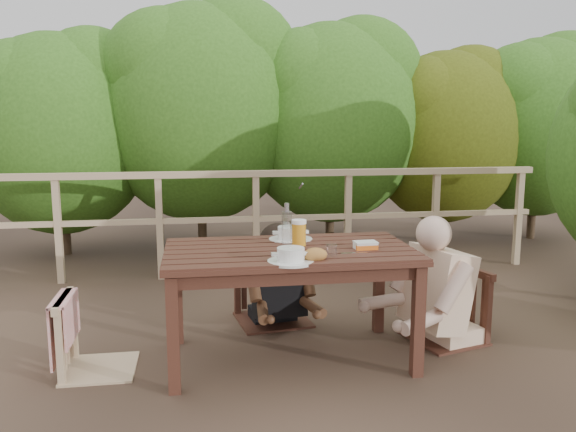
{
  "coord_description": "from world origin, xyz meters",
  "views": [
    {
      "loc": [
        -0.55,
        -3.4,
        1.49
      ],
      "look_at": [
        0.0,
        0.05,
        0.9
      ],
      "focal_mm": 36.1,
      "sensor_mm": 36.0,
      "label": 1
    }
  ],
  "objects": [
    {
      "name": "chair_left",
      "position": [
        -1.15,
        0.01,
        0.44
      ],
      "size": [
        0.44,
        0.44,
        0.87
      ],
      "primitive_type": "cube",
      "rotation": [
        0.0,
        0.0,
        1.57
      ],
      "color": "tan",
      "rests_on": "ground"
    },
    {
      "name": "soup_far",
      "position": [
        0.05,
        0.27,
        0.74
      ],
      "size": [
        0.29,
        0.29,
        0.1
      ],
      "primitive_type": "cylinder",
      "color": "silver",
      "rests_on": "table"
    },
    {
      "name": "chair_right",
      "position": [
        1.09,
        0.15,
        0.46
      ],
      "size": [
        0.57,
        0.57,
        0.93
      ],
      "primitive_type": "cube",
      "rotation": [
        0.0,
        0.0,
        -1.3
      ],
      "color": "#381D14",
      "rests_on": "ground"
    },
    {
      "name": "butter_tub",
      "position": [
        0.45,
        -0.09,
        0.73
      ],
      "size": [
        0.14,
        0.1,
        0.06
      ],
      "primitive_type": "cube",
      "rotation": [
        0.0,
        0.0,
        0.03
      ],
      "color": "white",
      "rests_on": "table"
    },
    {
      "name": "bread_roll",
      "position": [
        0.1,
        -0.3,
        0.74
      ],
      "size": [
        0.13,
        0.1,
        0.08
      ],
      "primitive_type": "ellipsoid",
      "color": "#B27834",
      "rests_on": "table"
    },
    {
      "name": "table",
      "position": [
        0.0,
        0.0,
        0.35
      ],
      "size": [
        1.5,
        0.85,
        0.7
      ],
      "primitive_type": "cube",
      "color": "#381D14",
      "rests_on": "ground"
    },
    {
      "name": "bottle",
      "position": [
        0.0,
        0.11,
        0.83
      ],
      "size": [
        0.07,
        0.07,
        0.28
      ],
      "primitive_type": "cylinder",
      "color": "white",
      "rests_on": "table"
    },
    {
      "name": "chair_far",
      "position": [
        -0.01,
        0.69,
        0.51
      ],
      "size": [
        0.58,
        0.58,
        1.02
      ],
      "primitive_type": "cube",
      "rotation": [
        0.0,
        0.0,
        0.15
      ],
      "color": "#381D14",
      "rests_on": "ground"
    },
    {
      "name": "tumbler",
      "position": [
        0.21,
        -0.23,
        0.73
      ],
      "size": [
        0.07,
        0.07,
        0.08
      ],
      "primitive_type": "cylinder",
      "color": "white",
      "rests_on": "table"
    },
    {
      "name": "railing",
      "position": [
        0.0,
        2.0,
        0.51
      ],
      "size": [
        5.6,
        0.1,
        1.01
      ],
      "primitive_type": "cube",
      "color": "tan",
      "rests_on": "ground"
    },
    {
      "name": "hedge_row",
      "position": [
        0.4,
        3.2,
        1.9
      ],
      "size": [
        6.6,
        1.6,
        3.8
      ],
      "primitive_type": null,
      "color": "#2D5617",
      "rests_on": "ground"
    },
    {
      "name": "ground",
      "position": [
        0.0,
        0.0,
        0.0
      ],
      "size": [
        60.0,
        60.0,
        0.0
      ],
      "primitive_type": "plane",
      "color": "#4C3729",
      "rests_on": "ground"
    },
    {
      "name": "soup_near",
      "position": [
        -0.04,
        -0.31,
        0.74
      ],
      "size": [
        0.26,
        0.26,
        0.09
      ],
      "primitive_type": "cylinder",
      "color": "silver",
      "rests_on": "table"
    },
    {
      "name": "woman",
      "position": [
        -0.01,
        0.71,
        0.58
      ],
      "size": [
        0.55,
        0.64,
        1.16
      ],
      "primitive_type": null,
      "rotation": [
        0.0,
        0.0,
        3.29
      ],
      "color": "black",
      "rests_on": "ground"
    },
    {
      "name": "beer_glass",
      "position": [
        0.07,
        0.07,
        0.78
      ],
      "size": [
        0.09,
        0.09,
        0.18
      ],
      "primitive_type": "cylinder",
      "color": "orange",
      "rests_on": "table"
    },
    {
      "name": "diner_right",
      "position": [
        1.12,
        0.15,
        0.71
      ],
      "size": [
        0.83,
        0.74,
        1.42
      ],
      "primitive_type": null,
      "rotation": [
        0.0,
        0.0,
        1.84
      ],
      "color": "beige",
      "rests_on": "ground"
    }
  ]
}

